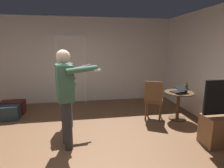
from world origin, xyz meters
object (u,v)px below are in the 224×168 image
laptop (179,90)px  suitcase_small (8,113)px  suitcase_dark (13,107)px  person_striped_shirt (67,85)px  wooden_chair (154,99)px  bottle_on_table (186,88)px  person_blue_shirt (66,92)px  side_table (178,101)px

laptop → suitcase_small: bearing=170.3°
suitcase_dark → suitcase_small: (0.04, -0.43, 0.00)m
person_striped_shirt → laptop: bearing=-3.1°
person_striped_shirt → suitcase_small: bearing=159.4°
wooden_chair → suitcase_small: (-3.56, 0.60, -0.37)m
bottle_on_table → suitcase_small: (-4.32, 0.75, -0.63)m
laptop → wooden_chair: bearing=169.7°
laptop → person_striped_shirt: (-2.65, 0.14, 0.21)m
person_blue_shirt → person_striped_shirt: size_ratio=1.05×
side_table → bottle_on_table: size_ratio=2.85×
person_blue_shirt → suitcase_small: size_ratio=3.40×
suitcase_small → person_striped_shirt: bearing=-24.8°
side_table → wooden_chair: wooden_chair is taller
side_table → person_striped_shirt: bearing=177.9°
bottle_on_table → suitcase_dark: size_ratio=0.41×
suitcase_dark → suitcase_small: size_ratio=1.16×
wooden_chair → person_blue_shirt: person_blue_shirt is taller
person_striped_shirt → wooden_chair: bearing=-0.9°
wooden_chair → person_blue_shirt: 2.26m
person_blue_shirt → suitcase_dark: person_blue_shirt is taller
side_table → suitcase_dark: size_ratio=1.17×
side_table → wooden_chair: 0.63m
side_table → suitcase_dark: 4.37m
bottle_on_table → wooden_chair: size_ratio=0.25×
side_table → laptop: bearing=-114.0°
bottle_on_table → suitcase_dark: 4.56m
suitcase_small → bottle_on_table: bearing=-14.1°
laptop → suitcase_small: 4.26m
laptop → person_blue_shirt: person_blue_shirt is taller
person_striped_shirt → suitcase_dark: size_ratio=2.80×
person_blue_shirt → bottle_on_table: bearing=15.1°
bottle_on_table → person_striped_shirt: bearing=176.3°
side_table → person_striped_shirt: 2.71m
suitcase_dark → bottle_on_table: bearing=-15.6°
bottle_on_table → person_blue_shirt: person_blue_shirt is taller
side_table → person_blue_shirt: person_blue_shirt is taller
wooden_chair → suitcase_small: 3.63m
bottle_on_table → suitcase_dark: bearing=164.9°
person_blue_shirt → suitcase_small: person_blue_shirt is taller
side_table → person_striped_shirt: person_striped_shirt is taller
wooden_chair → person_striped_shirt: (-2.05, 0.03, 0.42)m
bottle_on_table → suitcase_small: size_ratio=0.48×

